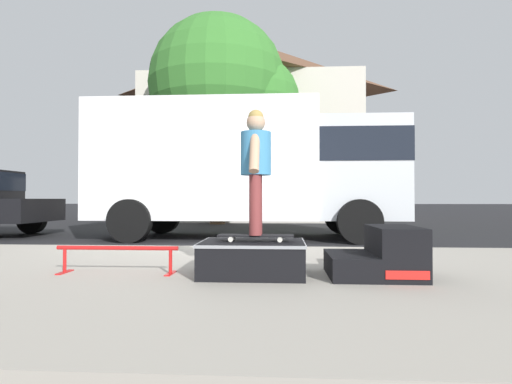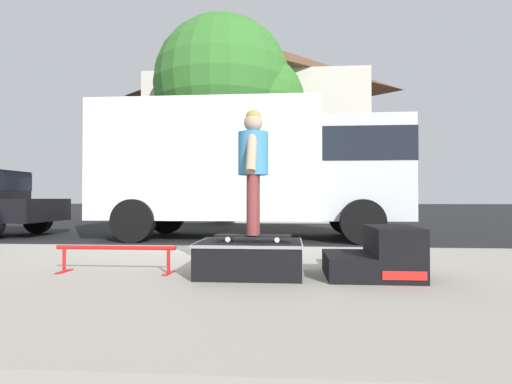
{
  "view_description": "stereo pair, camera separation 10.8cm",
  "coord_description": "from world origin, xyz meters",
  "px_view_note": "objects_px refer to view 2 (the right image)",
  "views": [
    {
      "loc": [
        1.04,
        -7.32,
        0.9
      ],
      "look_at": [
        0.69,
        -1.69,
        1.0
      ],
      "focal_mm": 28.94,
      "sensor_mm": 36.0,
      "label": 1
    },
    {
      "loc": [
        1.15,
        -7.31,
        0.9
      ],
      "look_at": [
        0.69,
        -1.69,
        1.0
      ],
      "focal_mm": 28.94,
      "sensor_mm": 36.0,
      "label": 2
    }
  ],
  "objects_px": {
    "kicker_ramp": "(379,256)",
    "skateboard": "(253,236)",
    "skater_kid": "(253,161)",
    "street_tree_main": "(231,89)",
    "skate_box": "(250,257)",
    "box_truck": "(252,165)",
    "grind_rail": "(116,253)"
  },
  "relations": [
    {
      "from": "kicker_ramp",
      "to": "skateboard",
      "type": "height_order",
      "value": "kicker_ramp"
    },
    {
      "from": "skater_kid",
      "to": "street_tree_main",
      "type": "bearing_deg",
      "value": 99.46
    },
    {
      "from": "skate_box",
      "to": "box_truck",
      "type": "xyz_separation_m",
      "value": [
        -0.47,
        5.28,
        1.39
      ]
    },
    {
      "from": "skate_box",
      "to": "grind_rail",
      "type": "xyz_separation_m",
      "value": [
        -1.43,
        0.0,
        0.03
      ]
    },
    {
      "from": "skater_kid",
      "to": "box_truck",
      "type": "relative_size",
      "value": 0.19
    },
    {
      "from": "kicker_ramp",
      "to": "grind_rail",
      "type": "xyz_separation_m",
      "value": [
        -2.73,
        0.01,
        0.0
      ]
    },
    {
      "from": "kicker_ramp",
      "to": "grind_rail",
      "type": "bearing_deg",
      "value": 179.89
    },
    {
      "from": "kicker_ramp",
      "to": "grind_rail",
      "type": "height_order",
      "value": "kicker_ramp"
    },
    {
      "from": "skate_box",
      "to": "skateboard",
      "type": "xyz_separation_m",
      "value": [
        0.03,
        0.01,
        0.22
      ]
    },
    {
      "from": "skateboard",
      "to": "skater_kid",
      "type": "xyz_separation_m",
      "value": [
        0.0,
        0.0,
        0.77
      ]
    },
    {
      "from": "grind_rail",
      "to": "skate_box",
      "type": "bearing_deg",
      "value": -0.2
    },
    {
      "from": "kicker_ramp",
      "to": "skater_kid",
      "type": "height_order",
      "value": "skater_kid"
    },
    {
      "from": "skateboard",
      "to": "street_tree_main",
      "type": "distance_m",
      "value": 11.5
    },
    {
      "from": "skate_box",
      "to": "box_truck",
      "type": "relative_size",
      "value": 0.15
    },
    {
      "from": "skateboard",
      "to": "box_truck",
      "type": "xyz_separation_m",
      "value": [
        -0.5,
        5.27,
        1.18
      ]
    },
    {
      "from": "kicker_ramp",
      "to": "box_truck",
      "type": "bearing_deg",
      "value": 108.49
    },
    {
      "from": "street_tree_main",
      "to": "kicker_ramp",
      "type": "bearing_deg",
      "value": -73.99
    },
    {
      "from": "grind_rail",
      "to": "box_truck",
      "type": "xyz_separation_m",
      "value": [
        0.96,
        5.27,
        1.37
      ]
    },
    {
      "from": "grind_rail",
      "to": "skater_kid",
      "type": "relative_size",
      "value": 1.0
    },
    {
      "from": "skateboard",
      "to": "skater_kid",
      "type": "relative_size",
      "value": 0.6
    },
    {
      "from": "skate_box",
      "to": "box_truck",
      "type": "height_order",
      "value": "box_truck"
    },
    {
      "from": "skate_box",
      "to": "grind_rail",
      "type": "height_order",
      "value": "skate_box"
    },
    {
      "from": "kicker_ramp",
      "to": "skate_box",
      "type": "bearing_deg",
      "value": 179.98
    },
    {
      "from": "skateboard",
      "to": "skater_kid",
      "type": "height_order",
      "value": "skater_kid"
    },
    {
      "from": "box_truck",
      "to": "skate_box",
      "type": "bearing_deg",
      "value": -84.95
    },
    {
      "from": "kicker_ramp",
      "to": "grind_rail",
      "type": "distance_m",
      "value": 2.73
    },
    {
      "from": "kicker_ramp",
      "to": "street_tree_main",
      "type": "distance_m",
      "value": 11.84
    },
    {
      "from": "skateboard",
      "to": "skater_kid",
      "type": "bearing_deg",
      "value": 0.0
    },
    {
      "from": "kicker_ramp",
      "to": "skater_kid",
      "type": "relative_size",
      "value": 0.69
    },
    {
      "from": "kicker_ramp",
      "to": "skateboard",
      "type": "relative_size",
      "value": 1.15
    },
    {
      "from": "skate_box",
      "to": "skater_kid",
      "type": "relative_size",
      "value": 0.82
    },
    {
      "from": "skater_kid",
      "to": "street_tree_main",
      "type": "xyz_separation_m",
      "value": [
        -1.75,
        10.5,
        3.59
      ]
    }
  ]
}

